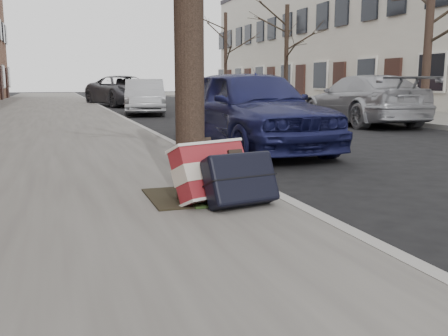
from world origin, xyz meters
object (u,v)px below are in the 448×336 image
object	(u,v)px
suitcase_red	(212,172)
suitcase_navy	(240,179)
car_near_mid	(145,97)
car_near_front	(250,109)

from	to	relation	value
suitcase_red	suitcase_navy	size ratio (longest dim) A/B	1.13
suitcase_red	suitcase_navy	bearing A→B (deg)	-78.77
suitcase_red	car_near_mid	distance (m)	14.18
suitcase_navy	car_near_front	world-z (taller)	car_near_front
suitcase_navy	car_near_front	xyz separation A→B (m)	(1.72, 4.13, 0.34)
car_near_front	car_near_mid	bearing A→B (deg)	87.30
car_near_front	suitcase_red	bearing A→B (deg)	-119.07
suitcase_red	car_near_mid	xyz separation A→B (m)	(1.83, 14.06, 0.25)
suitcase_navy	car_near_mid	xyz separation A→B (m)	(1.67, 14.32, 0.28)
suitcase_navy	car_near_mid	bearing A→B (deg)	72.18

